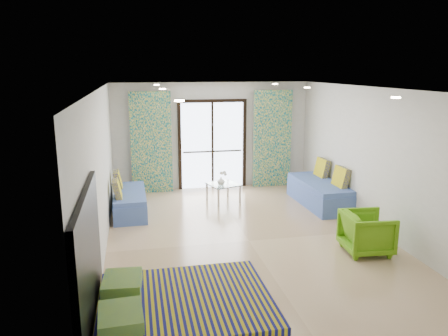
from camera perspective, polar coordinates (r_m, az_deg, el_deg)
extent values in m
cube|color=black|center=(11.04, -1.55, 8.76)|extent=(1.76, 0.08, 0.08)
cube|color=black|center=(11.06, -5.81, 2.76)|extent=(0.08, 0.08, 2.20)
cube|color=black|center=(11.35, 2.67, 3.07)|extent=(0.08, 0.08, 2.20)
cube|color=black|center=(11.18, -1.52, 2.93)|extent=(0.05, 0.06, 2.20)
cube|color=#595451|center=(11.22, -1.53, 2.19)|extent=(1.52, 0.03, 0.04)
cube|color=beige|center=(10.85, -9.48, 3.25)|extent=(1.00, 0.10, 2.50)
cube|color=beige|center=(11.39, 6.32, 3.80)|extent=(1.00, 0.10, 2.50)
cylinder|color=#FFE0B2|center=(5.17, -5.85, 8.74)|extent=(0.12, 0.12, 0.02)
cylinder|color=#FFE0B2|center=(6.12, 21.54, 8.56)|extent=(0.12, 0.12, 0.02)
cylinder|color=#FFE0B2|center=(8.15, -8.04, 10.19)|extent=(0.12, 0.12, 0.02)
cylinder|color=#FFE0B2|center=(8.79, 10.80, 10.28)|extent=(0.12, 0.12, 0.02)
cylinder|color=#FFE0B2|center=(10.15, -8.79, 10.69)|extent=(0.12, 0.12, 0.02)
cylinder|color=#FFE0B2|center=(10.66, 6.68, 10.85)|extent=(0.12, 0.12, 0.02)
cube|color=black|center=(4.89, -17.25, -11.75)|extent=(0.06, 2.10, 1.50)
cube|color=silver|center=(6.04, -16.25, -6.85)|extent=(0.02, 0.10, 0.10)
cube|color=silver|center=(5.29, -4.95, -19.72)|extent=(1.94, 1.55, 0.39)
cube|color=navy|center=(5.15, -5.01, -17.23)|extent=(1.92, 1.58, 0.15)
cube|color=#1A6475|center=(4.74, -13.34, -18.43)|extent=(0.46, 0.55, 0.14)
cube|color=#1A6475|center=(5.39, -13.14, -14.38)|extent=(0.47, 0.56, 0.14)
cube|color=#4964AE|center=(9.60, -12.17, -4.65)|extent=(0.69, 1.73, 0.38)
cube|color=#4964AE|center=(9.53, -12.23, -3.28)|extent=(0.68, 1.69, 0.10)
cube|color=navy|center=(9.09, -13.78, -2.72)|extent=(0.20, 0.43, 0.40)
cube|color=navy|center=(9.86, -13.70, -1.48)|extent=(0.20, 0.43, 0.40)
cube|color=#4964AE|center=(10.15, 12.28, -3.52)|extent=(0.83, 2.00, 0.44)
cube|color=#4964AE|center=(10.08, 12.36, -2.03)|extent=(0.81, 1.96, 0.11)
cube|color=navy|center=(9.74, 15.05, -1.16)|extent=(0.24, 0.50, 0.46)
cube|color=navy|center=(10.53, 12.69, 0.02)|extent=(0.24, 0.50, 0.46)
cylinder|color=silver|center=(9.79, -0.73, -3.89)|extent=(0.07, 0.07, 0.42)
cylinder|color=silver|center=(10.06, 2.10, -3.43)|extent=(0.07, 0.07, 0.42)
cylinder|color=silver|center=(10.27, -2.24, -3.09)|extent=(0.07, 0.07, 0.42)
cylinder|color=silver|center=(10.53, 0.50, -2.68)|extent=(0.07, 0.07, 0.42)
cube|color=#8CA59E|center=(10.10, -0.09, -2.12)|extent=(0.81, 0.81, 0.02)
sphere|color=white|center=(10.07, 0.17, -0.82)|extent=(0.07, 0.07, 0.07)
sphere|color=white|center=(10.08, -0.24, -0.68)|extent=(0.07, 0.07, 0.07)
sphere|color=white|center=(10.01, -0.35, -0.66)|extent=(0.07, 0.07, 0.07)
sphere|color=white|center=(9.98, 0.05, -0.57)|extent=(0.07, 0.07, 0.07)
imported|color=white|center=(9.99, -0.40, -1.71)|extent=(0.23, 0.23, 0.18)
imported|color=#60A515|center=(7.76, 18.17, -7.78)|extent=(0.75, 0.80, 0.77)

